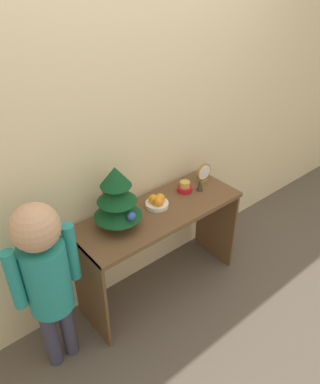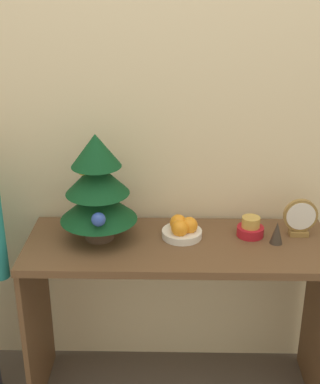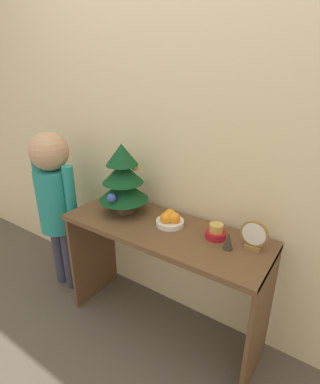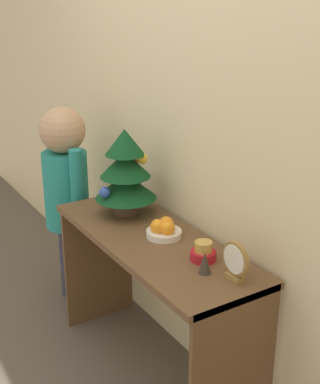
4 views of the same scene
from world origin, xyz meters
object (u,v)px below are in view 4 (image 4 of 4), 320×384
Objects in this scene: mini_tree at (125,171)px; desk_clock at (235,262)px; figurine at (205,263)px; fruit_bowl at (164,229)px; singing_bowl at (203,253)px; child_figure at (66,182)px.

mini_tree is 0.79m from desk_clock.
figurine is at bearing -146.74° from desk_clock.
mini_tree reaches higher than fruit_bowl.
mini_tree is at bearing 177.50° from figurine.
figurine is (0.36, -0.04, 0.01)m from fruit_bowl.
fruit_bowl is at bearing -176.27° from singing_bowl.
mini_tree is 2.76× the size of desk_clock.
figurine is at bearing -33.39° from singing_bowl.
child_figure is (-1.31, -0.13, -0.06)m from desk_clock.
fruit_bowl reaches higher than singing_bowl.
child_figure reaches higher than fruit_bowl.
singing_bowl is at bearing 3.73° from fruit_bowl.
figurine is at bearing -6.74° from fruit_bowl.
mini_tree is at bearing 10.00° from child_figure.
fruit_bowl is 0.86m from child_figure.
desk_clock is 0.13× the size of child_figure.
desk_clock is 1.32m from child_figure.
figurine reaches higher than fruit_bowl.
desk_clock is at bearing 2.63° from mini_tree.
singing_bowl is 0.20m from desk_clock.
figurine is (0.09, -0.06, 0.01)m from singing_bowl.
mini_tree is 0.57m from child_figure.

